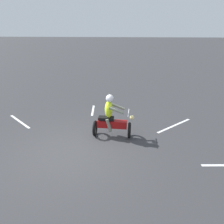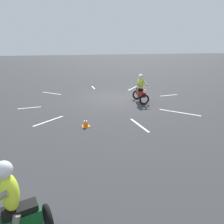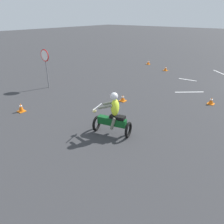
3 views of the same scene
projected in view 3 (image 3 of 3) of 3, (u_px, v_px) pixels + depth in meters
motorcycle_rider_background at (113, 116)px, 8.01m from camera, size 1.56×0.95×1.66m
stop_sign at (45, 61)px, 12.81m from camera, size 0.70×0.08×2.30m
traffic_cone_near_left at (123, 98)px, 11.33m from camera, size 0.32×0.32×0.34m
traffic_cone_mid_center at (148, 62)px, 19.55m from camera, size 0.32×0.32×0.34m
traffic_cone_mid_left at (211, 101)px, 10.95m from camera, size 0.32×0.32×0.36m
traffic_cone_far_right at (21, 108)px, 10.09m from camera, size 0.32×0.32×0.42m
traffic_cone_far_center at (166, 69)px, 17.39m from camera, size 0.32×0.32×0.34m
lane_stripe_e at (188, 80)px, 15.06m from camera, size 1.21×0.19×0.01m
lane_stripe_ne at (189, 92)px, 12.69m from camera, size 1.37×1.16×0.01m
lane_stripe_se at (220, 73)px, 16.86m from camera, size 1.27×1.24×0.01m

